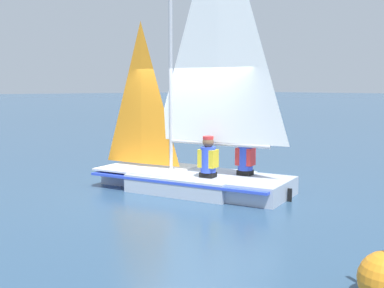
# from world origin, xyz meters

# --- Properties ---
(ground_plane) EXTENTS (260.00, 260.00, 0.00)m
(ground_plane) POSITION_xyz_m (0.00, 0.00, 0.00)
(ground_plane) COLOR #2D4C6B
(sailboat_main) EXTENTS (3.07, 4.31, 5.84)m
(sailboat_main) POSITION_xyz_m (0.02, -0.04, 0.82)
(sailboat_main) COLOR #B2BCCC
(sailboat_main) RESTS_ON ground_plane
(sailor_helm) EXTENTS (0.39, 0.41, 1.16)m
(sailor_helm) POSITION_xyz_m (-0.05, -0.57, 0.63)
(sailor_helm) COLOR black
(sailor_helm) RESTS_ON ground_plane
(sailor_crew) EXTENTS (0.39, 0.41, 1.16)m
(sailor_crew) POSITION_xyz_m (0.70, -0.84, 0.63)
(sailor_crew) COLOR black
(sailor_crew) RESTS_ON ground_plane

